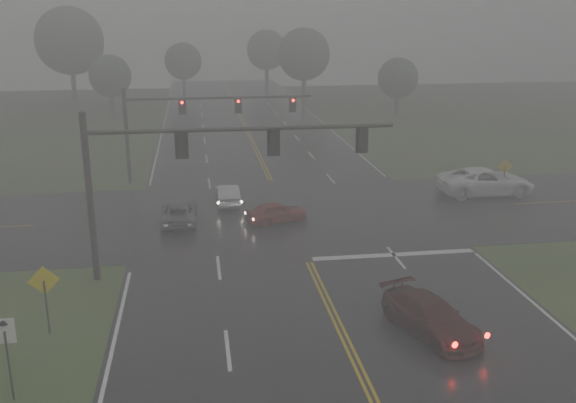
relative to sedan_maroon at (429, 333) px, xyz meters
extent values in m
cube|color=black|center=(-3.39, 13.81, 0.00)|extent=(18.00, 160.00, 0.02)
cube|color=black|center=(-3.39, 15.81, 0.00)|extent=(120.00, 14.00, 0.02)
cube|color=silver|center=(1.11, 8.21, 0.00)|extent=(8.50, 0.50, 0.01)
imported|color=#330A09|center=(0.00, 0.00, 0.00)|extent=(3.35, 5.15, 1.39)
imported|color=maroon|center=(-4.18, 14.33, 0.00)|extent=(3.89, 2.35, 1.24)
imported|color=#B9BBC1|center=(-6.85, 18.56, 0.00)|extent=(1.50, 4.03, 1.31)
imported|color=#4C4E53|center=(-9.89, 15.09, 0.00)|extent=(2.13, 4.45, 1.22)
imported|color=white|center=(10.68, 18.27, 0.00)|extent=(6.49, 3.00, 1.80)
cylinder|color=black|center=(-13.59, 7.30, 3.93)|extent=(0.31, 0.31, 7.87)
cylinder|color=black|center=(-13.59, 7.30, 6.99)|extent=(0.20, 0.20, 0.87)
cylinder|color=black|center=(-6.58, 7.30, 6.94)|extent=(14.01, 0.20, 0.20)
cube|color=black|center=(-9.38, 7.30, 6.28)|extent=(0.37, 0.31, 1.15)
cube|color=black|center=(-9.38, 7.47, 6.28)|extent=(0.60, 0.03, 1.37)
cube|color=black|center=(-5.18, 7.30, 6.28)|extent=(0.37, 0.31, 1.15)
cube|color=black|center=(-5.18, 7.47, 6.28)|extent=(0.60, 0.03, 1.37)
cube|color=black|center=(-0.97, 7.30, 6.28)|extent=(0.37, 0.31, 1.15)
cube|color=black|center=(-0.97, 7.47, 6.28)|extent=(0.60, 0.03, 1.37)
cylinder|color=black|center=(-13.59, 24.79, 3.44)|extent=(0.27, 0.27, 6.88)
cylinder|color=black|center=(-13.59, 24.79, 6.11)|extent=(0.17, 0.17, 0.76)
cylinder|color=black|center=(-6.93, 24.79, 6.07)|extent=(13.32, 0.17, 0.17)
cube|color=black|center=(-9.59, 24.79, 5.49)|extent=(0.32, 0.27, 1.00)
cube|color=black|center=(-9.59, 24.95, 5.49)|extent=(0.53, 0.03, 1.19)
cylinder|color=#FF0C05|center=(-9.59, 24.64, 5.81)|extent=(0.21, 0.06, 0.21)
cube|color=black|center=(-5.59, 24.79, 5.49)|extent=(0.32, 0.27, 1.00)
cube|color=black|center=(-5.59, 24.95, 5.49)|extent=(0.53, 0.03, 1.19)
cylinder|color=#FF0C05|center=(-5.59, 24.64, 5.81)|extent=(0.21, 0.06, 0.21)
cube|color=black|center=(-1.60, 24.79, 5.49)|extent=(0.32, 0.27, 1.00)
cube|color=black|center=(-1.60, 24.95, 5.49)|extent=(0.53, 0.03, 1.19)
cylinder|color=#FF0C05|center=(-1.60, 24.64, 5.81)|extent=(0.21, 0.06, 0.21)
cylinder|color=black|center=(-14.70, 2.12, 1.12)|extent=(0.07, 0.07, 2.23)
cube|color=gold|center=(-14.70, 2.15, 2.23)|extent=(1.16, 0.25, 1.17)
cylinder|color=black|center=(-14.94, -2.31, 1.23)|extent=(0.07, 0.07, 2.45)
cube|color=silver|center=(-14.94, -2.28, 2.45)|extent=(0.64, 0.04, 0.85)
cube|color=black|center=(-14.94, -2.25, 2.45)|extent=(0.11, 0.02, 0.48)
cylinder|color=black|center=(11.85, 17.96, 1.00)|extent=(0.07, 0.07, 2.00)
cube|color=gold|center=(11.85, 17.99, 2.00)|extent=(1.03, 0.26, 1.05)
cylinder|color=#362D23|center=(-18.28, 56.23, 1.37)|extent=(0.55, 0.55, 2.74)
sphere|color=#30462E|center=(-18.28, 56.23, 4.73)|extent=(4.88, 4.88, 4.88)
cylinder|color=#362D23|center=(5.61, 62.30, 1.91)|extent=(0.51, 0.51, 3.81)
sphere|color=#30462E|center=(5.61, 62.30, 6.56)|extent=(6.77, 6.77, 6.77)
cylinder|color=#362D23|center=(-10.05, 72.76, 1.47)|extent=(0.50, 0.50, 2.95)
sphere|color=#30462E|center=(-10.05, 72.76, 5.08)|extent=(5.24, 5.24, 5.24)
cylinder|color=#362D23|center=(14.71, 50.88, 1.32)|extent=(0.54, 0.54, 2.63)
sphere|color=#30462E|center=(14.71, 50.88, 4.53)|extent=(4.68, 4.68, 4.68)
cylinder|color=#362D23|center=(-24.06, 65.40, 2.41)|extent=(0.60, 0.60, 4.83)
sphere|color=#30462E|center=(-24.06, 65.40, 8.32)|extent=(8.58, 8.58, 8.58)
cylinder|color=#362D23|center=(2.85, 80.77, 1.76)|extent=(0.61, 0.61, 3.52)
sphere|color=#30462E|center=(2.85, 80.77, 6.06)|extent=(6.26, 6.26, 6.26)
camera|label=1|loc=(-8.75, -21.49, 12.14)|focal=40.00mm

